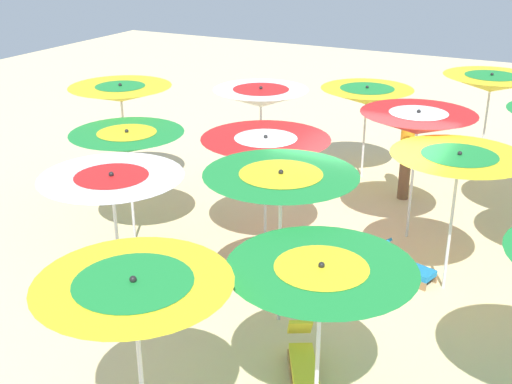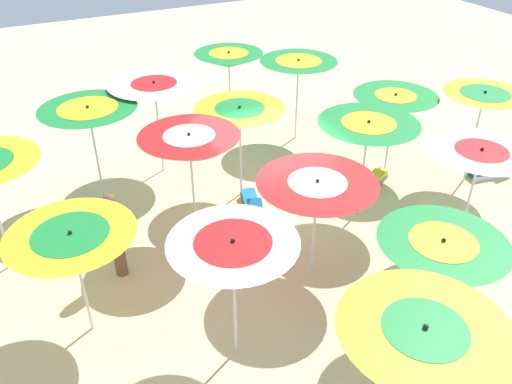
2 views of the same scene
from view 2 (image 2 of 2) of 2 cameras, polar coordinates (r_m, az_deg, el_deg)
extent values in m
cube|color=beige|center=(12.09, 1.14, -3.74)|extent=(40.17, 40.17, 0.04)
cylinder|color=silver|center=(14.25, 22.36, 5.01)|extent=(0.05, 0.05, 2.22)
cone|color=yellow|center=(13.82, 23.32, 9.08)|extent=(1.94, 1.94, 0.36)
cone|color=#1E8C38|center=(13.79, 23.39, 9.37)|extent=(1.16, 1.16, 0.22)
sphere|color=black|center=(13.75, 23.51, 9.87)|extent=(0.07, 0.07, 0.07)
cylinder|color=silver|center=(14.13, 14.18, 5.65)|extent=(0.05, 0.05, 1.92)
cone|color=#1E8C38|center=(13.74, 14.72, 9.22)|extent=(2.09, 2.09, 0.43)
cone|color=yellow|center=(13.70, 14.78, 9.65)|extent=(1.03, 1.03, 0.21)
sphere|color=black|center=(13.65, 14.86, 10.15)|extent=(0.07, 0.07, 0.07)
cylinder|color=silver|center=(15.45, 4.40, 9.49)|extent=(0.05, 0.05, 2.19)
cone|color=#1E8C38|center=(15.05, 4.58, 13.32)|extent=(2.16, 2.16, 0.34)
cone|color=yellow|center=(15.03, 4.60, 13.59)|extent=(1.28, 1.28, 0.20)
sphere|color=black|center=(14.99, 4.62, 14.05)|extent=(0.07, 0.07, 0.07)
cylinder|color=silver|center=(16.34, -2.85, 10.61)|extent=(0.05, 0.05, 2.04)
cone|color=#1E8C38|center=(15.99, -2.95, 14.00)|extent=(2.03, 2.03, 0.44)
cone|color=yellow|center=(15.96, -2.96, 14.34)|extent=(1.16, 1.16, 0.25)
sphere|color=black|center=(15.91, -2.97, 14.85)|extent=(0.07, 0.07, 0.07)
cylinder|color=silver|center=(11.62, 21.87, -1.31)|extent=(0.05, 0.05, 2.22)
cone|color=white|center=(11.09, 23.03, 3.46)|extent=(1.99, 1.99, 0.30)
cone|color=red|center=(11.05, 23.11, 3.82)|extent=(1.02, 1.02, 0.15)
sphere|color=black|center=(11.01, 23.23, 4.28)|extent=(0.07, 0.07, 0.07)
cylinder|color=silver|center=(12.11, 11.40, 1.93)|extent=(0.05, 0.05, 2.19)
cone|color=#1E8C38|center=(11.60, 11.99, 6.58)|extent=(2.18, 2.18, 0.33)
cone|color=yellow|center=(11.56, 12.03, 6.95)|extent=(1.17, 1.17, 0.18)
sphere|color=black|center=(11.52, 12.10, 7.46)|extent=(0.07, 0.07, 0.07)
cylinder|color=silver|center=(12.65, -1.67, 3.93)|extent=(0.05, 0.05, 2.15)
cone|color=yellow|center=(12.17, -1.75, 8.38)|extent=(2.09, 2.09, 0.31)
cone|color=#1E8C38|center=(12.14, -1.76, 8.70)|extent=(1.15, 1.15, 0.17)
sphere|color=black|center=(12.09, -1.77, 9.17)|extent=(0.07, 0.07, 0.07)
cylinder|color=silver|center=(13.86, -10.40, 6.39)|extent=(0.05, 0.05, 2.27)
cone|color=white|center=(13.41, -10.88, 10.73)|extent=(2.26, 2.26, 0.37)
cone|color=red|center=(13.37, -10.92, 11.13)|extent=(1.12, 1.12, 0.18)
sphere|color=black|center=(13.33, -10.98, 11.59)|extent=(0.07, 0.07, 0.07)
cylinder|color=silver|center=(9.41, 18.28, -10.62)|extent=(0.05, 0.05, 1.93)
cone|color=#1E8C38|center=(8.80, 19.35, -6.02)|extent=(2.05, 2.05, 0.37)
cone|color=yellow|center=(8.74, 19.46, -5.54)|extent=(1.06, 1.06, 0.19)
sphere|color=black|center=(8.67, 19.60, -4.92)|extent=(0.07, 0.07, 0.07)
cylinder|color=silver|center=(10.34, 6.25, -4.41)|extent=(0.05, 0.05, 1.91)
cone|color=red|center=(9.80, 6.58, 0.05)|extent=(2.26, 2.26, 0.41)
cone|color=white|center=(9.74, 6.62, 0.60)|extent=(1.10, 1.10, 0.20)
sphere|color=black|center=(9.67, 6.67, 1.21)|extent=(0.07, 0.07, 0.07)
cylinder|color=silver|center=(11.29, -6.79, 0.10)|extent=(0.05, 0.05, 2.24)
cone|color=red|center=(10.73, -7.18, 5.15)|extent=(2.07, 2.07, 0.39)
cone|color=white|center=(10.69, -7.21, 5.63)|extent=(1.05, 1.05, 0.20)
sphere|color=black|center=(10.63, -7.26, 6.22)|extent=(0.07, 0.07, 0.07)
cylinder|color=silver|center=(13.03, -16.78, 3.51)|extent=(0.05, 0.05, 2.21)
cone|color=#1E8C38|center=(12.55, -17.57, 7.91)|extent=(2.20, 2.20, 0.35)
cone|color=yellow|center=(12.52, -17.63, 8.22)|extent=(1.35, 1.35, 0.22)
sphere|color=black|center=(12.47, -17.73, 8.77)|extent=(0.07, 0.07, 0.07)
cone|color=yellow|center=(6.87, 17.57, -14.80)|extent=(2.13, 2.13, 0.33)
cone|color=#1E8C38|center=(6.81, 17.70, -14.28)|extent=(1.03, 1.03, 0.16)
sphere|color=black|center=(6.73, 17.84, -13.67)|extent=(0.07, 0.07, 0.07)
cylinder|color=silver|center=(8.63, -2.29, -12.11)|extent=(0.05, 0.05, 2.18)
cone|color=white|center=(7.90, -2.46, -6.50)|extent=(1.99, 1.99, 0.38)
cone|color=red|center=(7.84, -2.48, -6.02)|extent=(1.17, 1.17, 0.22)
sphere|color=black|center=(7.76, -2.50, -5.24)|extent=(0.07, 0.07, 0.07)
cylinder|color=silver|center=(9.54, -18.14, -9.82)|extent=(0.05, 0.05, 1.93)
cone|color=yellow|center=(8.95, -19.19, -5.23)|extent=(2.09, 2.09, 0.37)
cone|color=#1E8C38|center=(8.90, -19.28, -4.80)|extent=(1.22, 1.22, 0.22)
sphere|color=black|center=(8.82, -19.44, -4.12)|extent=(0.07, 0.07, 0.07)
cube|color=olive|center=(12.66, -1.36, -1.36)|extent=(0.88, 0.28, 0.14)
cube|color=olive|center=(12.71, 0.19, -1.20)|extent=(0.88, 0.28, 0.14)
cube|color=#1972B7|center=(12.62, -0.58, -0.83)|extent=(0.96, 0.58, 0.10)
cube|color=#1972B7|center=(11.99, -0.08, -1.74)|extent=(0.49, 0.45, 0.32)
cube|color=olive|center=(13.91, 11.98, 1.28)|extent=(0.51, 0.89, 0.14)
cube|color=olive|center=(13.82, 13.20, 0.87)|extent=(0.51, 0.89, 0.14)
cube|color=yellow|center=(13.80, 12.65, 1.50)|extent=(0.77, 1.03, 0.10)
cube|color=yellow|center=(13.19, 11.65, 1.16)|extent=(0.43, 0.42, 0.37)
cube|color=silver|center=(14.98, 23.74, 1.43)|extent=(0.17, 0.80, 0.14)
cube|color=silver|center=(15.20, 22.98, 2.09)|extent=(0.17, 0.80, 0.14)
cube|color=#1972B7|center=(15.03, 23.45, 2.15)|extent=(0.48, 0.85, 0.10)
cube|color=#1972B7|center=(15.30, 25.32, 3.05)|extent=(0.41, 0.45, 0.32)
cylinder|color=brown|center=(10.88, -14.51, -6.72)|extent=(0.24, 0.24, 0.88)
cylinder|color=orange|center=(10.39, -15.13, -3.19)|extent=(0.30, 0.30, 0.77)
sphere|color=brown|center=(10.11, -15.53, -0.87)|extent=(0.24, 0.24, 0.24)
camera|label=1|loc=(18.53, 27.20, 24.66)|focal=46.00mm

